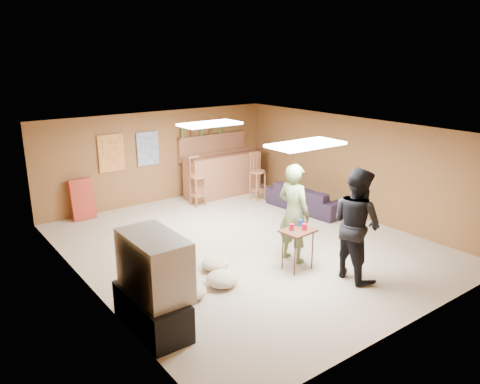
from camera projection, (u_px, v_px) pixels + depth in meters
ground at (246, 244)px, 8.96m from camera, size 7.00×7.00×0.00m
ceiling at (247, 130)px, 8.33m from camera, size 6.00×7.00×0.02m
wall_back at (159, 157)px, 11.34m from camera, size 6.00×0.02×2.20m
wall_front at (413, 251)px, 5.96m from camera, size 6.00×0.02×2.20m
wall_left at (86, 223)px, 6.93m from camera, size 0.02×7.00×2.20m
wall_right at (354, 167)px, 10.36m from camera, size 0.02×7.00×2.20m
tv_stand at (152, 311)px, 6.18m from camera, size 0.55×1.30×0.50m
dvd_box at (167, 312)px, 6.33m from camera, size 0.35×0.50×0.08m
tv_body at (154, 264)px, 6.03m from camera, size 0.60×1.10×0.80m
tv_screen at (175, 258)px, 6.21m from camera, size 0.02×0.95×0.65m
bar_counter at (223, 174)px, 11.93m from camera, size 2.00×0.60×1.10m
bar_lip at (228, 155)px, 11.58m from camera, size 2.10×0.12×0.05m
bar_shelf at (212, 135)px, 12.01m from camera, size 2.00×0.18×0.05m
bar_backing at (212, 146)px, 12.11m from camera, size 2.00×0.14×0.60m
poster_left at (111, 153)px, 10.55m from camera, size 0.60×0.03×0.85m
poster_right at (148, 149)px, 11.06m from camera, size 0.55×0.03×0.80m
folding_chair_stack at (82, 199)px, 10.22m from camera, size 0.50×0.26×0.91m
ceiling_panel_front at (306, 144)px, 7.19m from camera, size 1.20×0.60×0.04m
ceiling_panel_back at (210, 124)px, 9.26m from camera, size 1.20×0.60×0.04m
person_olive at (294, 213)px, 8.05m from camera, size 0.51×0.70×1.75m
person_black at (356, 224)px, 7.42m from camera, size 0.78×0.95×1.83m
sofa at (307, 198)px, 10.87m from camera, size 0.94×2.02×0.57m
tray_table at (297, 250)px, 7.84m from camera, size 0.58×0.48×0.71m
cup_red_near at (292, 227)px, 7.72m from camera, size 0.10×0.10×0.11m
cup_red_far at (304, 227)px, 7.71m from camera, size 0.10×0.10×0.11m
cup_blue at (300, 223)px, 7.91m from camera, size 0.10×0.10×0.11m
bar_stool_left at (198, 184)px, 11.10m from camera, size 0.45×0.45×1.08m
bar_stool_right at (258, 175)px, 11.53m from camera, size 0.47×0.47×1.25m
cushion_near_tv at (222, 279)px, 7.34m from camera, size 0.62×0.62×0.23m
cushion_mid at (215, 264)px, 7.90m from camera, size 0.57×0.57×0.21m
cushion_far at (191, 291)px, 6.98m from camera, size 0.60×0.60×0.21m
bottle_row at (202, 130)px, 11.75m from camera, size 1.20×0.08×0.26m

